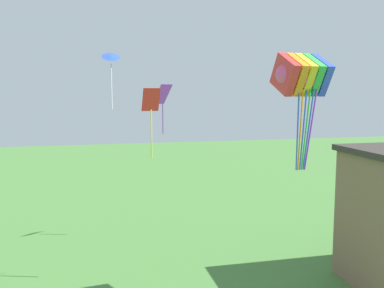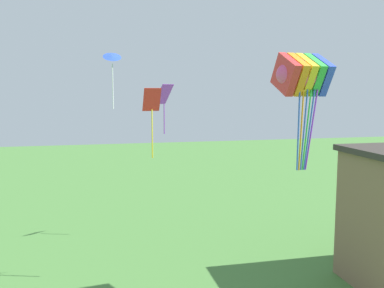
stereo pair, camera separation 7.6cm
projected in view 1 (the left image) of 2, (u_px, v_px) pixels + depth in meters
name	position (u px, v px, depth m)	size (l,w,h in m)	color
kite_rainbow_parafoil	(302.00, 75.00, 14.83)	(2.20, 1.75, 4.12)	#E54C8C
kite_red_diamond	(151.00, 109.00, 16.80)	(0.74, 0.46, 2.77)	red
kite_purple_streamer	(163.00, 98.00, 22.04)	(1.07, 1.04, 2.57)	purple
kite_blue_delta	(111.00, 59.00, 19.77)	(0.90, 0.82, 2.69)	blue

